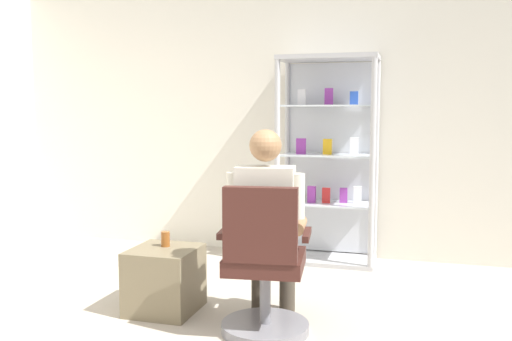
% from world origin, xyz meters
% --- Properties ---
extents(back_wall, '(6.00, 0.10, 2.70)m').
position_xyz_m(back_wall, '(0.00, 3.00, 1.35)').
color(back_wall, silver).
rests_on(back_wall, ground).
extents(display_cabinet_main, '(0.90, 0.45, 1.90)m').
position_xyz_m(display_cabinet_main, '(0.40, 2.76, 0.96)').
color(display_cabinet_main, '#B7B7BC').
rests_on(display_cabinet_main, ground).
extents(office_chair, '(0.59, 0.56, 0.96)m').
position_xyz_m(office_chair, '(0.30, 0.87, 0.39)').
color(office_chair, slate).
rests_on(office_chair, ground).
extents(seated_shopkeeper, '(0.52, 0.60, 1.29)m').
position_xyz_m(seated_shopkeeper, '(0.28, 1.04, 0.71)').
color(seated_shopkeeper, '#3F382D').
rests_on(seated_shopkeeper, ground).
extents(storage_crate, '(0.45, 0.47, 0.45)m').
position_xyz_m(storage_crate, '(-0.48, 1.10, 0.22)').
color(storage_crate, '#72664C').
rests_on(storage_crate, ground).
extents(tea_glass, '(0.06, 0.06, 0.11)m').
position_xyz_m(tea_glass, '(-0.50, 1.15, 0.50)').
color(tea_glass, brown).
rests_on(tea_glass, storage_crate).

